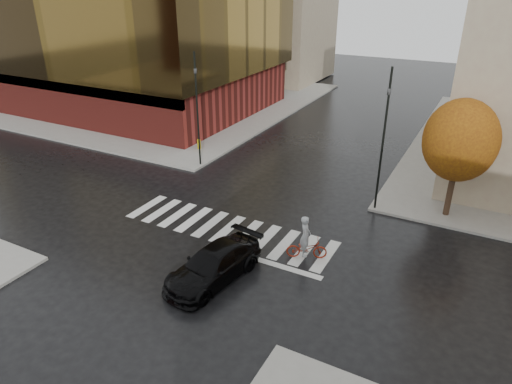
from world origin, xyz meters
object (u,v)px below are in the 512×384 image
at_px(traffic_light_nw, 197,102).
at_px(fire_hydrant, 199,143).
at_px(cyclist, 306,244).
at_px(traffic_light_ne, 384,131).
at_px(sedan, 214,265).

bearing_deg(traffic_light_nw, fire_hydrant, -143.43).
height_order(cyclist, traffic_light_nw, traffic_light_nw).
xyz_separation_m(traffic_light_nw, traffic_light_ne, (12.60, -0.82, 0.17)).
height_order(sedan, fire_hydrant, sedan).
bearing_deg(sedan, fire_hydrant, 136.23).
bearing_deg(traffic_light_nw, sedan, 37.49).
bearing_deg(cyclist, traffic_light_ne, -37.88).
height_order(traffic_light_ne, fire_hydrant, traffic_light_ne).
xyz_separation_m(cyclist, fire_hydrant, (-12.82, 9.75, -0.16)).
bearing_deg(sedan, traffic_light_ne, 74.80).
bearing_deg(traffic_light_nw, traffic_light_ne, 86.85).
height_order(traffic_light_nw, traffic_light_ne, traffic_light_ne).
relative_size(traffic_light_nw, traffic_light_ne, 0.97).
height_order(cyclist, fire_hydrant, cyclist).
distance_m(sedan, traffic_light_ne, 11.60).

